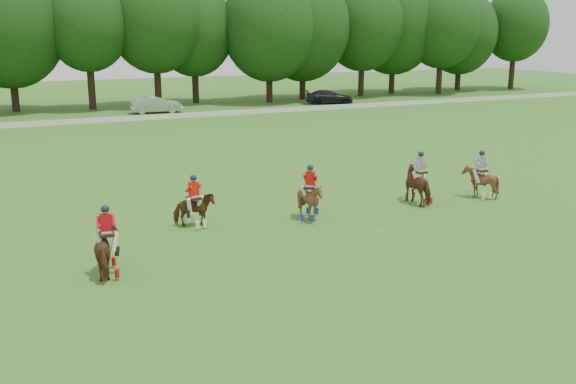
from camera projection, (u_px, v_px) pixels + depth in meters
name	position (u px, v px, depth m)	size (l,w,h in m)	color
ground	(327.00, 262.00, 21.37)	(180.00, 180.00, 0.00)	#2D671D
tree_line	(90.00, 24.00, 61.60)	(117.98, 14.32, 14.75)	black
boundary_rail	(112.00, 119.00, 54.63)	(120.00, 0.10, 0.44)	white
car_mid	(156.00, 105.00, 60.49)	(1.65, 4.74, 1.56)	#A9A9AE
car_right	(329.00, 97.00, 68.26)	(2.06, 5.06, 1.47)	black
polo_red_a	(108.00, 250.00, 20.06)	(1.17, 1.91, 2.27)	#452012
polo_red_b	(194.00, 209.00, 25.09)	(1.54, 1.39, 2.08)	#452012
polo_red_c	(310.00, 200.00, 26.00)	(1.88, 1.91, 2.28)	#452012
polo_stripe_a	(419.00, 185.00, 28.53)	(1.22, 1.99, 2.35)	#452012
polo_stripe_b	(480.00, 181.00, 29.49)	(1.31, 1.45, 2.22)	#452012
polo_ball	(378.00, 232.00, 24.37)	(0.09, 0.09, 0.09)	white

